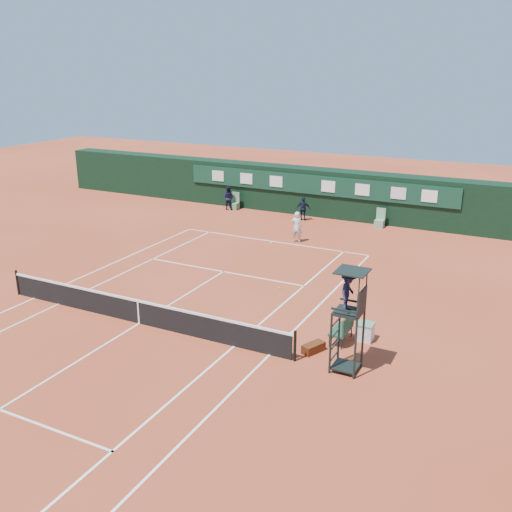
{
  "coord_description": "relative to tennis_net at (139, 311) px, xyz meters",
  "views": [
    {
      "loc": [
        12.84,
        -15.57,
        9.3
      ],
      "look_at": [
        1.93,
        6.0,
        1.2
      ],
      "focal_mm": 40.0,
      "sensor_mm": 36.0,
      "label": 1
    }
  ],
  "objects": [
    {
      "name": "back_wall",
      "position": [
        0.0,
        18.74,
        1.0
      ],
      "size": [
        40.0,
        1.65,
        3.0
      ],
      "color": "black",
      "rests_on": "ground"
    },
    {
      "name": "umpire_chair",
      "position": [
        8.08,
        0.18,
        1.95
      ],
      "size": [
        0.96,
        0.95,
        3.42
      ],
      "color": "black",
      "rests_on": "ground"
    },
    {
      "name": "player_bench",
      "position": [
        7.41,
        2.02,
        0.09
      ],
      "size": [
        0.56,
        1.2,
        1.1
      ],
      "color": "#1A432C",
      "rests_on": "ground"
    },
    {
      "name": "player",
      "position": [
        1.2,
        12.43,
        0.35
      ],
      "size": [
        0.69,
        0.51,
        1.73
      ],
      "primitive_type": "imported",
      "rotation": [
        0.0,
        0.0,
        3.31
      ],
      "color": "silver",
      "rests_on": "ground"
    },
    {
      "name": "tennis_ball",
      "position": [
        3.27,
        5.63,
        -0.47
      ],
      "size": [
        0.07,
        0.07,
        0.07
      ],
      "primitive_type": "sphere",
      "color": "gold",
      "rests_on": "ground"
    },
    {
      "name": "tennis_bag",
      "position": [
        6.73,
        0.87,
        -0.35
      ],
      "size": [
        0.67,
        0.91,
        0.31
      ],
      "primitive_type": "cube",
      "rotation": [
        0.0,
        0.0,
        -0.41
      ],
      "color": "black",
      "rests_on": "ground"
    },
    {
      "name": "tennis_net",
      "position": [
        0.0,
        0.0,
        0.0
      ],
      "size": [
        12.9,
        0.1,
        1.1
      ],
      "color": "black",
      "rests_on": "ground"
    },
    {
      "name": "ground",
      "position": [
        0.0,
        0.0,
        -0.51
      ],
      "size": [
        90.0,
        90.0,
        0.0
      ],
      "primitive_type": "plane",
      "color": "#B2472A",
      "rests_on": "ground"
    },
    {
      "name": "linesman_chair_left",
      "position": [
        -5.5,
        17.48,
        -0.19
      ],
      "size": [
        0.55,
        0.5,
        1.15
      ],
      "color": "#53805C",
      "rests_on": "ground"
    },
    {
      "name": "linesman_chair_right",
      "position": [
        4.5,
        17.48,
        -0.19
      ],
      "size": [
        0.55,
        0.5,
        1.15
      ],
      "color": "#62966F",
      "rests_on": "ground"
    },
    {
      "name": "ball_kid_left",
      "position": [
        -5.85,
        17.25,
        0.3
      ],
      "size": [
        0.82,
        0.65,
        1.61
      ],
      "primitive_type": "imported",
      "rotation": [
        0.0,
        0.0,
        3.2
      ],
      "color": "black",
      "rests_on": "ground"
    },
    {
      "name": "ball_kid_right",
      "position": [
        -0.24,
        16.89,
        0.24
      ],
      "size": [
        0.93,
        0.54,
        1.5
      ],
      "primitive_type": "imported",
      "rotation": [
        0.0,
        0.0,
        3.35
      ],
      "color": "black",
      "rests_on": "ground"
    },
    {
      "name": "court_lines",
      "position": [
        0.0,
        0.0,
        -0.5
      ],
      "size": [
        11.05,
        23.85,
        0.01
      ],
      "color": "silver",
      "rests_on": "ground"
    },
    {
      "name": "cooler",
      "position": [
        8.04,
        2.54,
        -0.18
      ],
      "size": [
        0.57,
        0.57,
        0.65
      ],
      "color": "silver",
      "rests_on": "ground"
    }
  ]
}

